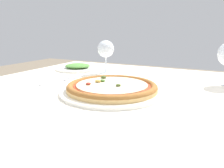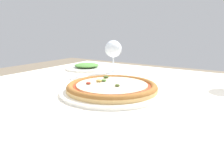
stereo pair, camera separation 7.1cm
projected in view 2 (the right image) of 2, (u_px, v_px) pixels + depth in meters
name	position (u px, v px, depth m)	size (l,w,h in m)	color
dining_table	(126.00, 116.00, 0.76)	(1.19, 1.04, 0.73)	brown
pizza_plate	(112.00, 88.00, 0.71)	(0.34, 0.34, 0.04)	white
fork	(65.00, 80.00, 0.89)	(0.05, 0.17, 0.00)	silver
wine_glass_far_right	(113.00, 50.00, 1.03)	(0.08, 0.08, 0.16)	silver
side_plate	(87.00, 67.00, 1.15)	(0.22, 0.22, 0.03)	white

